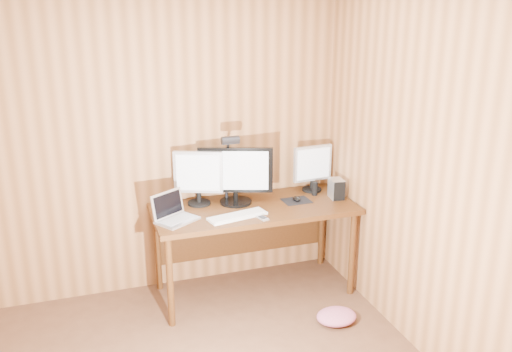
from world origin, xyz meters
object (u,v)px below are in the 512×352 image
desk (251,218)px  mouse (296,198)px  monitor_center (235,174)px  hard_drive (336,189)px  speaker (315,189)px  monitor_right (313,167)px  desk_lamp (228,158)px  monitor_left (198,176)px  laptop (173,213)px  phone (262,218)px  keyboard (237,216)px

desk → mouse: mouse is taller
monitor_center → hard_drive: size_ratio=3.52×
monitor_center → speaker: (0.68, -0.03, -0.18)m
monitor_right → mouse: bearing=-144.0°
desk_lamp → desk: bearing=-35.1°
monitor_left → desk_lamp: 0.28m
laptop → hard_drive: bearing=-30.8°
monitor_center → phone: 0.47m
monitor_right → mouse: monitor_right is taller
monitor_left → monitor_right: monitor_left is taller
desk → phone: (-0.02, -0.34, 0.13)m
monitor_center → monitor_left: size_ratio=1.31×
keyboard → desk_lamp: size_ratio=0.79×
desk → monitor_right: size_ratio=4.03×
hard_drive → desk_lamp: size_ratio=0.27×
desk → speaker: size_ratio=13.90×
monitor_left → hard_drive: size_ratio=2.69×
monitor_center → monitor_right: 0.71m
laptop → monitor_left: bearing=13.5°
monitor_left → hard_drive: bearing=10.2°
mouse → hard_drive: (0.34, -0.04, 0.06)m
desk → monitor_left: (-0.40, 0.12, 0.36)m
monitor_right → speaker: 0.19m
desk → monitor_center: bearing=154.2°
desk → monitor_left: bearing=163.4°
speaker → keyboard: bearing=-160.1°
mouse → keyboard: bearing=-170.0°
monitor_right → desk: bearing=-172.1°
keyboard → speaker: 0.81m
keyboard → hard_drive: hard_drive is taller
monitor_left → desk_lamp: size_ratio=0.72×
monitor_center → speaker: monitor_center is taller
monitor_right → speaker: bearing=-108.1°
desk → keyboard: bearing=-127.4°
speaker → monitor_center: bearing=177.6°
desk_lamp → keyboard: bearing=-104.6°
desk → speaker: speaker is taller
hard_drive → desk_lamp: bearing=174.6°
laptop → desk_lamp: (0.49, 0.23, 0.32)m
monitor_right → phone: (-0.62, -0.48, -0.21)m
monitor_center → monitor_left: monitor_center is taller
monitor_center → phone: size_ratio=4.94×
keyboard → speaker: (0.76, 0.27, 0.05)m
monitor_left → mouse: (0.77, -0.18, -0.21)m
desk → hard_drive: hard_drive is taller
desk → monitor_left: 0.55m
monitor_right → speaker: monitor_right is taller
hard_drive → monitor_center: bearing=175.4°
monitor_right → keyboard: (-0.79, -0.39, -0.20)m
monitor_left → laptop: size_ratio=1.19×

